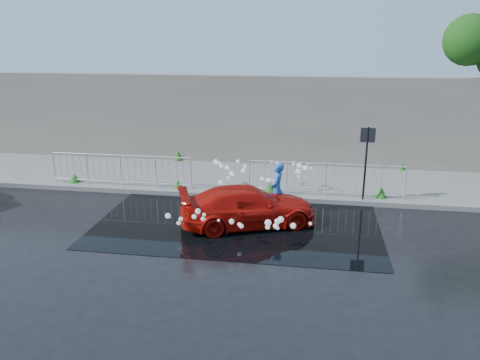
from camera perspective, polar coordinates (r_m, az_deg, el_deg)
The scene contains 12 objects.
ground at distance 12.80m, azimuth -3.18°, elevation -6.68°, with size 90.00×90.00×0.00m, color black.
pavement at distance 17.38m, azimuth 0.24°, elevation 0.19°, with size 30.00×4.00×0.15m, color #60615C.
curb at distance 15.51m, azimuth -0.88°, elevation -1.95°, with size 30.00×0.25×0.16m, color #60615C.
retaining_wall at distance 19.07m, azimuth 1.25°, elevation 7.38°, with size 30.00×0.60×3.50m, color #675F57.
puddle at distance 13.61m, azimuth -0.24°, elevation -5.11°, with size 8.00×5.00×0.01m, color black.
sign_post at distance 15.02m, azimuth 15.17°, elevation 3.34°, with size 0.45×0.06×2.50m.
railing_left at distance 16.75m, azimuth -14.30°, elevation 1.32°, with size 5.05×0.05×1.10m.
railing_right at distance 15.44m, azimuth 10.37°, elevation 0.23°, with size 5.05×0.05×1.10m.
weeds at distance 16.94m, azimuth -0.73°, elevation 0.60°, with size 12.17×3.93×0.41m.
water_spray at distance 14.21m, azimuth 1.50°, elevation -0.99°, with size 3.66×5.63×1.07m.
red_car at distance 13.22m, azimuth 1.01°, elevation -3.23°, with size 1.57×3.85×1.12m, color #B00E07.
person at distance 13.97m, azimuth 4.54°, elevation -1.09°, with size 0.58×0.38×1.60m, color blue.
Camera 1 is at (2.51, -11.42, 5.21)m, focal length 35.00 mm.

